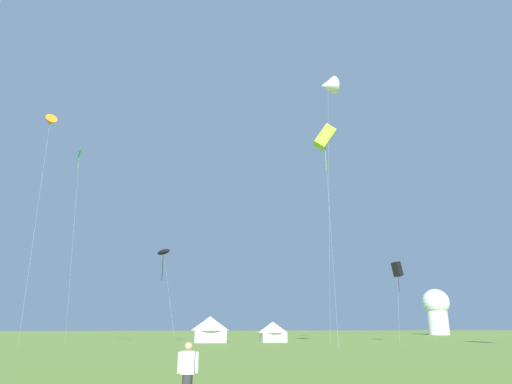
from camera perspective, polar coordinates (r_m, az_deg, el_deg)
The scene contains 10 objects.
kite_black_parafoil at distance 63.49m, azimuth -11.83°, elevation -7.59°, with size 3.57×3.36×12.56m.
kite_orange_delta at distance 60.04m, azimuth -25.01°, elevation 8.20°, with size 2.02×2.11×26.87m.
kite_black_box at distance 67.02m, azimuth 17.73°, elevation -9.46°, with size 2.18×2.18×10.97m.
kite_green_diamond at distance 65.82m, azimuth -21.85°, elevation 3.97°, with size 1.63×2.16×26.00m.
kite_white_delta at distance 67.89m, azimuth 9.26°, elevation 13.37°, with size 3.62×3.17×37.64m.
kite_lime_box at distance 53.63m, azimuth 8.83°, elevation 6.96°, with size 2.87×3.29×25.17m.
person_spectator at distance 13.20m, azimuth -8.82°, elevation -22.41°, with size 0.57×0.28×1.73m.
festival_tent_center at distance 63.05m, azimuth -5.94°, elevation -17.02°, with size 5.17×5.17×3.36m.
festival_tent_left at distance 64.13m, azimuth 2.19°, elevation -17.43°, with size 4.11×4.11×2.67m.
observatory_dome at distance 120.01m, azimuth 22.24°, elevation -13.79°, with size 6.40×6.40×10.80m.
Camera 1 is at (-5.75, -4.86, 2.18)m, focal length 31.04 mm.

